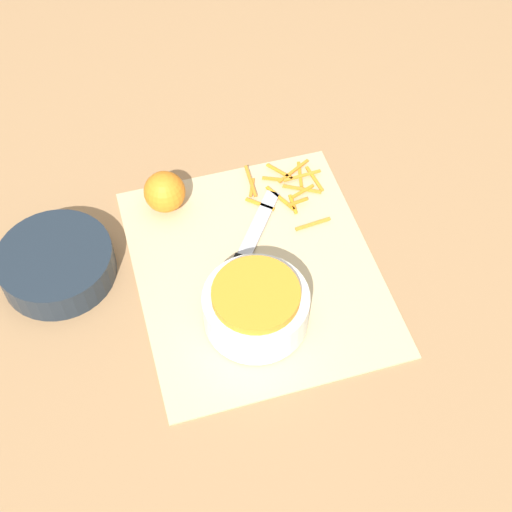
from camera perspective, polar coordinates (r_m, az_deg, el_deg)
name	(u,v)px	position (r m, az deg, el deg)	size (l,w,h in m)	color
ground_plane	(256,270)	(1.08, 0.00, -1.14)	(4.00, 4.00, 0.00)	#9E754C
cutting_board	(256,269)	(1.08, 0.00, -1.05)	(0.42, 0.36, 0.01)	#CCB284
bowl_speckled	(256,306)	(1.00, -0.01, -4.02)	(0.15, 0.15, 0.07)	silver
bowl_dark	(57,264)	(1.10, -15.65, -0.60)	(0.17, 0.17, 0.05)	#1E2833
knife	(236,270)	(1.07, -1.59, -1.11)	(0.21, 0.16, 0.02)	black
orange_left	(165,192)	(1.14, -7.32, 5.11)	(0.07, 0.07, 0.07)	orange
peel_pile	(288,188)	(1.18, 2.59, 5.48)	(0.15, 0.14, 0.01)	orange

